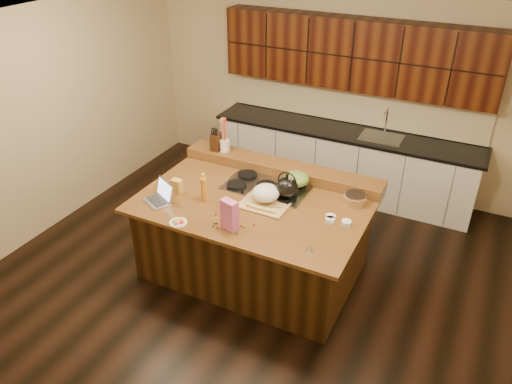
% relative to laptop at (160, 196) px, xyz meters
% --- Properties ---
extents(room, '(5.52, 5.02, 2.72)m').
position_rel_laptop_xyz_m(room, '(0.88, 0.44, 0.37)').
color(room, black).
rests_on(room, ground).
extents(island, '(2.40, 1.60, 0.92)m').
position_rel_laptop_xyz_m(island, '(0.88, 0.44, -0.51)').
color(island, black).
rests_on(island, ground).
extents(back_ledge, '(2.40, 0.30, 0.12)m').
position_rel_laptop_xyz_m(back_ledge, '(0.88, 1.14, 0.00)').
color(back_ledge, black).
rests_on(back_ledge, island).
extents(cooktop, '(0.92, 0.52, 0.05)m').
position_rel_laptop_xyz_m(cooktop, '(0.88, 0.74, -0.04)').
color(cooktop, gray).
rests_on(cooktop, island).
extents(back_counter, '(3.70, 0.66, 2.40)m').
position_rel_laptop_xyz_m(back_counter, '(1.18, 2.66, 0.01)').
color(back_counter, silver).
rests_on(back_counter, ground).
extents(kettle, '(0.27, 0.27, 0.21)m').
position_rel_laptop_xyz_m(kettle, '(1.18, 0.61, 0.10)').
color(kettle, black).
rests_on(kettle, cooktop).
extents(green_bowl, '(0.37, 0.37, 0.15)m').
position_rel_laptop_xyz_m(green_bowl, '(1.18, 0.87, 0.07)').
color(green_bowl, olive).
rests_on(green_bowl, cooktop).
extents(laptop, '(0.38, 0.35, 0.21)m').
position_rel_laptop_xyz_m(laptop, '(0.00, 0.00, 0.00)').
color(laptop, '#B7B7BC').
rests_on(laptop, island).
extents(oil_bottle, '(0.09, 0.09, 0.27)m').
position_rel_laptop_xyz_m(oil_bottle, '(0.42, 0.20, 0.08)').
color(oil_bottle, orange).
rests_on(oil_bottle, island).
extents(vinegar_bottle, '(0.07, 0.07, 0.25)m').
position_rel_laptop_xyz_m(vinegar_bottle, '(1.20, 0.62, 0.07)').
color(vinegar_bottle, silver).
rests_on(vinegar_bottle, island).
extents(wooden_tray, '(0.50, 0.40, 0.20)m').
position_rel_laptop_xyz_m(wooden_tray, '(1.01, 0.45, 0.03)').
color(wooden_tray, tan).
rests_on(wooden_tray, island).
extents(ramekin_a, '(0.11, 0.11, 0.04)m').
position_rel_laptop_xyz_m(ramekin_a, '(1.73, 0.41, -0.03)').
color(ramekin_a, white).
rests_on(ramekin_a, island).
extents(ramekin_b, '(0.12, 0.12, 0.04)m').
position_rel_laptop_xyz_m(ramekin_b, '(1.89, 0.44, -0.03)').
color(ramekin_b, white).
rests_on(ramekin_b, island).
extents(ramekin_c, '(0.13, 0.13, 0.04)m').
position_rel_laptop_xyz_m(ramekin_c, '(1.72, 0.46, -0.03)').
color(ramekin_c, white).
rests_on(ramekin_c, island).
extents(strainer_bowl, '(0.29, 0.29, 0.09)m').
position_rel_laptop_xyz_m(strainer_bowl, '(1.84, 0.87, -0.01)').
color(strainer_bowl, '#996B3F').
rests_on(strainer_bowl, island).
extents(kitchen_timer, '(0.10, 0.10, 0.07)m').
position_rel_laptop_xyz_m(kitchen_timer, '(1.72, -0.12, -0.02)').
color(kitchen_timer, silver).
rests_on(kitchen_timer, island).
extents(pink_bag, '(0.18, 0.13, 0.31)m').
position_rel_laptop_xyz_m(pink_bag, '(0.91, -0.13, 0.10)').
color(pink_bag, '#CF61A4').
rests_on(pink_bag, island).
extents(candy_plate, '(0.22, 0.22, 0.01)m').
position_rel_laptop_xyz_m(candy_plate, '(0.40, -0.27, -0.05)').
color(candy_plate, white).
rests_on(candy_plate, island).
extents(package_box, '(0.11, 0.08, 0.15)m').
position_rel_laptop_xyz_m(package_box, '(0.06, 0.22, 0.02)').
color(package_box, '#E5B751').
rests_on(package_box, island).
extents(utensil_crock, '(0.13, 0.13, 0.14)m').
position_rel_laptop_xyz_m(utensil_crock, '(0.13, 1.14, 0.13)').
color(utensil_crock, white).
rests_on(utensil_crock, back_ledge).
extents(knife_block, '(0.12, 0.18, 0.21)m').
position_rel_laptop_xyz_m(knife_block, '(0.02, 1.14, 0.17)').
color(knife_block, black).
rests_on(knife_block, back_ledge).
extents(gumdrop_0, '(0.02, 0.02, 0.02)m').
position_rel_laptop_xyz_m(gumdrop_0, '(0.84, -0.01, -0.05)').
color(gumdrop_0, red).
rests_on(gumdrop_0, island).
extents(gumdrop_1, '(0.02, 0.02, 0.02)m').
position_rel_laptop_xyz_m(gumdrop_1, '(0.62, -0.01, -0.05)').
color(gumdrop_1, '#198C26').
rests_on(gumdrop_1, island).
extents(gumdrop_2, '(0.02, 0.02, 0.02)m').
position_rel_laptop_xyz_m(gumdrop_2, '(0.97, -0.12, -0.05)').
color(gumdrop_2, red).
rests_on(gumdrop_2, island).
extents(gumdrop_3, '(0.02, 0.02, 0.02)m').
position_rel_laptop_xyz_m(gumdrop_3, '(0.79, 0.01, -0.05)').
color(gumdrop_3, '#198C26').
rests_on(gumdrop_3, island).
extents(gumdrop_4, '(0.02, 0.02, 0.02)m').
position_rel_laptop_xyz_m(gumdrop_4, '(0.75, -0.11, -0.05)').
color(gumdrop_4, red).
rests_on(gumdrop_4, island).
extents(gumdrop_5, '(0.02, 0.02, 0.02)m').
position_rel_laptop_xyz_m(gumdrop_5, '(0.73, -0.12, -0.05)').
color(gumdrop_5, '#198C26').
rests_on(gumdrop_5, island).
extents(gumdrop_6, '(0.02, 0.02, 0.02)m').
position_rel_laptop_xyz_m(gumdrop_6, '(0.66, 0.01, -0.05)').
color(gumdrop_6, red).
rests_on(gumdrop_6, island).
extents(gumdrop_7, '(0.02, 0.02, 0.02)m').
position_rel_laptop_xyz_m(gumdrop_7, '(0.81, -0.01, -0.05)').
color(gumdrop_7, '#198C26').
rests_on(gumdrop_7, island).
extents(gumdrop_8, '(0.02, 0.02, 0.02)m').
position_rel_laptop_xyz_m(gumdrop_8, '(0.91, -0.00, -0.05)').
color(gumdrop_8, red).
rests_on(gumdrop_8, island).
extents(gumdrop_9, '(0.02, 0.02, 0.02)m').
position_rel_laptop_xyz_m(gumdrop_9, '(0.74, -0.17, -0.05)').
color(gumdrop_9, '#198C26').
rests_on(gumdrop_9, island).
extents(gumdrop_10, '(0.02, 0.02, 0.02)m').
position_rel_laptop_xyz_m(gumdrop_10, '(1.09, 0.02, -0.05)').
color(gumdrop_10, red).
rests_on(gumdrop_10, island).
extents(gumdrop_11, '(0.02, 0.02, 0.02)m').
position_rel_laptop_xyz_m(gumdrop_11, '(1.02, -0.06, -0.05)').
color(gumdrop_11, '#198C26').
rests_on(gumdrop_11, island).
extents(gumdrop_12, '(0.02, 0.02, 0.02)m').
position_rel_laptop_xyz_m(gumdrop_12, '(0.99, -0.05, -0.05)').
color(gumdrop_12, red).
rests_on(gumdrop_12, island).
extents(gumdrop_13, '(0.02, 0.02, 0.02)m').
position_rel_laptop_xyz_m(gumdrop_13, '(1.01, -0.18, -0.05)').
color(gumdrop_13, '#198C26').
rests_on(gumdrop_13, island).
extents(gumdrop_14, '(0.02, 0.02, 0.02)m').
position_rel_laptop_xyz_m(gumdrop_14, '(0.79, -0.18, -0.05)').
color(gumdrop_14, red).
rests_on(gumdrop_14, island).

